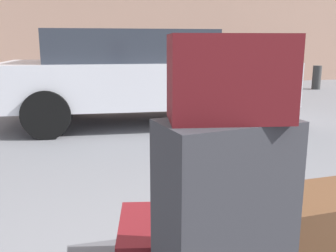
# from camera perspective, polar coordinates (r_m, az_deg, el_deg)

# --- Properties ---
(suitcase_charcoal_rear_right) EXTENTS (0.40, 0.26, 0.69)m
(suitcase_charcoal_rear_right) POSITION_cam_1_polar(r_m,az_deg,el_deg) (1.13, 8.53, -16.45)
(suitcase_charcoal_rear_right) COLOR #2D2D33
(suitcase_charcoal_rear_right) RESTS_ON luggage_cart
(suitcase_maroon_center) EXTENTS (0.65, 0.48, 0.23)m
(suitcase_maroon_center) POSITION_cam_1_polar(r_m,az_deg,el_deg) (1.52, 4.33, -18.12)
(suitcase_maroon_center) COLOR maroon
(suitcase_maroon_center) RESTS_ON luggage_cart
(duffel_bag_brown_rear_left) EXTENTS (0.59, 0.33, 0.30)m
(duffel_bag_brown_rear_left) POSITION_cam_1_polar(r_m,az_deg,el_deg) (1.70, 22.49, -14.21)
(duffel_bag_brown_rear_left) COLOR #51331E
(duffel_bag_brown_rear_left) RESTS_ON luggage_cart
(duffel_bag_maroon_topmost_pile) EXTENTS (0.34, 0.23, 0.22)m
(duffel_bag_maroon_topmost_pile) POSITION_cam_1_polar(r_m,az_deg,el_deg) (0.99, 9.38, 7.24)
(duffel_bag_maroon_topmost_pile) COLOR maroon
(duffel_bag_maroon_topmost_pile) RESTS_ON suitcase_charcoal_rear_right
(parked_car) EXTENTS (4.44, 2.22, 1.42)m
(parked_car) POSITION_cam_1_polar(r_m,az_deg,el_deg) (5.88, -3.89, 7.93)
(parked_car) COLOR silver
(parked_car) RESTS_ON ground_plane
(bicycle_leaning) EXTENTS (1.76, 0.09, 0.96)m
(bicycle_leaning) POSITION_cam_1_polar(r_m,az_deg,el_deg) (11.07, 11.29, 7.84)
(bicycle_leaning) COLOR black
(bicycle_leaning) RESTS_ON ground_plane
(bollard_kerb_near) EXTENTS (0.23, 0.23, 0.64)m
(bollard_kerb_near) POSITION_cam_1_polar(r_m,az_deg,el_deg) (9.33, 2.75, 6.92)
(bollard_kerb_near) COLOR #383838
(bollard_kerb_near) RESTS_ON ground_plane
(bollard_kerb_mid) EXTENTS (0.23, 0.23, 0.64)m
(bollard_kerb_mid) POSITION_cam_1_polar(r_m,az_deg,el_deg) (9.83, 10.54, 7.01)
(bollard_kerb_mid) COLOR #383838
(bollard_kerb_mid) RESTS_ON ground_plane
(bollard_kerb_far) EXTENTS (0.23, 0.23, 0.64)m
(bollard_kerb_far) POSITION_cam_1_polar(r_m,az_deg,el_deg) (10.39, 16.53, 6.99)
(bollard_kerb_far) COLOR #383838
(bollard_kerb_far) RESTS_ON ground_plane
(bollard_corner) EXTENTS (0.23, 0.23, 0.64)m
(bollard_corner) POSITION_cam_1_polar(r_m,az_deg,el_deg) (11.04, 21.81, 6.92)
(bollard_corner) COLOR #383838
(bollard_corner) RESTS_ON ground_plane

